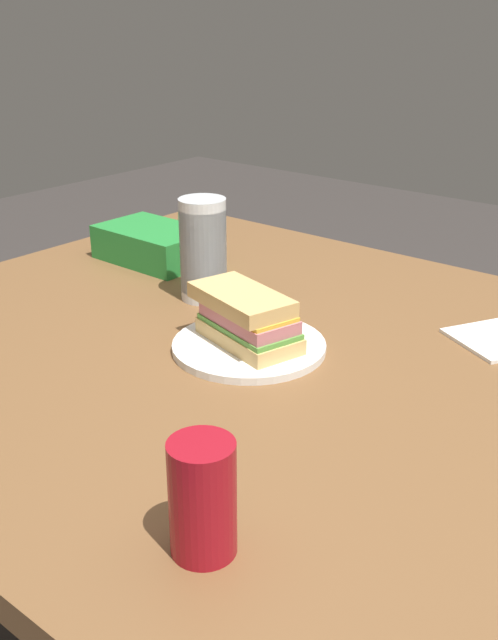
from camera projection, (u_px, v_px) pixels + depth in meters
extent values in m
cube|color=brown|center=(315.00, 379.00, 1.10)|extent=(1.57, 1.12, 0.04)
cylinder|color=brown|center=(197.00, 360.00, 2.00)|extent=(0.07, 0.07, 0.70)
cylinder|color=white|center=(249.00, 346.00, 1.14)|extent=(0.24, 0.24, 0.01)
cube|color=#DBB26B|center=(249.00, 335.00, 1.14)|extent=(0.19, 0.13, 0.02)
cube|color=#599E3F|center=(249.00, 326.00, 1.13)|extent=(0.18, 0.13, 0.01)
cube|color=#C6727A|center=(249.00, 318.00, 1.12)|extent=(0.17, 0.12, 0.02)
cube|color=yellow|center=(249.00, 310.00, 1.12)|extent=(0.17, 0.12, 0.01)
cube|color=#DBB26B|center=(241.00, 299.00, 1.12)|extent=(0.19, 0.13, 0.02)
cylinder|color=maroon|center=(203.00, 498.00, 0.70)|extent=(0.07, 0.07, 0.12)
cube|color=#268C38|center=(154.00, 244.00, 1.54)|extent=(0.23, 0.15, 0.07)
cylinder|color=silver|center=(204.00, 273.00, 1.33)|extent=(0.08, 0.08, 0.09)
cylinder|color=silver|center=(204.00, 264.00, 1.32)|extent=(0.08, 0.08, 0.09)
cylinder|color=silver|center=(203.00, 254.00, 1.32)|extent=(0.08, 0.08, 0.09)
cylinder|color=silver|center=(203.00, 245.00, 1.31)|extent=(0.08, 0.08, 0.09)
cylinder|color=silver|center=(203.00, 235.00, 1.30)|extent=(0.08, 0.08, 0.09)
cylinder|color=silver|center=(203.00, 225.00, 1.29)|extent=(0.08, 0.08, 0.09)
cube|color=white|center=(498.00, 339.00, 1.17)|extent=(0.18, 0.18, 0.01)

